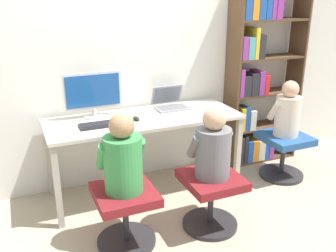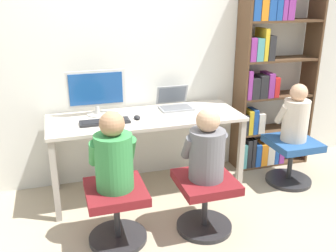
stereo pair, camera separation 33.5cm
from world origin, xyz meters
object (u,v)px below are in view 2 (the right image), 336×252
Objects in this scene: office_chair_right at (205,198)px; bookshelf at (267,83)px; desktop_monitor at (96,92)px; office_chair_side at (291,156)px; laptop at (175,104)px; office_chair_left at (117,208)px; person_at_monitor at (114,156)px; person_near_shelf at (296,116)px; person_at_laptop at (207,149)px; keyboard at (105,122)px.

bookshelf is at bearing 41.64° from office_chair_right.
office_chair_side is at bearing -13.31° from desktop_monitor.
laptop reaches higher than office_chair_side.
person_at_monitor reaches higher than office_chair_left.
laptop is at bearing 158.80° from person_near_shelf.
bookshelf is (1.79, 0.90, 0.66)m from office_chair_left.
desktop_monitor is at bearing 90.34° from office_chair_left.
laptop is 0.56× the size of person_near_shelf.
person_at_laptop is at bearing -156.76° from office_chair_side.
person_at_laptop is at bearing -138.47° from bookshelf.
person_at_laptop is 1.45m from bookshelf.
person_at_laptop reaches higher than office_chair_right.
office_chair_right is 0.84m from person_at_monitor.
office_chair_right is (-0.04, -0.93, -0.53)m from laptop.
office_chair_side is (1.86, -0.44, -0.70)m from desktop_monitor.
person_near_shelf reaches higher than office_chair_side.
office_chair_left and office_chair_side have the same top height.
bookshelf is at bearing 26.57° from person_at_monitor.
laptop reaches higher than office_chair_left.
laptop is 0.68× the size of office_chair_right.
person_at_laptop is at bearing -92.46° from laptop.
keyboard is 0.75× the size of person_at_laptop.
person_at_laptop reaches higher than office_chair_side.
desktop_monitor is 1.14× the size of office_chair_right.
keyboard is at bearing -82.88° from desktop_monitor.
office_chair_left is (0.01, -0.88, -0.70)m from desktop_monitor.
person_at_laptop reaches higher than laptop.
office_chair_left is at bearing -166.61° from person_near_shelf.
office_chair_left is at bearing 175.77° from person_at_laptop.
keyboard reaches higher than office_chair_left.
office_chair_left is at bearing -92.43° from keyboard.
office_chair_side is (0.07, -0.46, -0.66)m from bookshelf.
laptop is 0.68× the size of office_chair_side.
keyboard is at bearing -161.37° from laptop.
office_chair_side is at bearing 23.24° from person_at_laptop.
office_chair_side is (1.14, 0.50, 0.00)m from office_chair_right.
desktop_monitor is at bearing 166.69° from office_chair_side.
person_at_monitor is at bearing 90.00° from office_chair_left.
person_near_shelf is at bearing 13.39° from office_chair_left.
office_chair_left is 1.00× the size of office_chair_side.
person_at_monitor reaches higher than laptop.
desktop_monitor reaches higher than laptop.
person_at_laptop is 1.32m from office_chair_side.
office_chair_left is (-0.03, -0.63, -0.49)m from keyboard.
keyboard is 0.97m from person_at_laptop.
bookshelf is at bearing 26.68° from office_chair_left.
person_at_laptop is at bearing -156.59° from person_near_shelf.
person_at_laptop is (0.72, -0.93, -0.27)m from desktop_monitor.
keyboard is 1.84m from person_near_shelf.
laptop reaches higher than office_chair_right.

